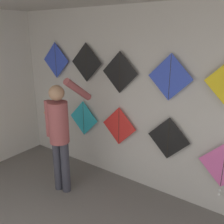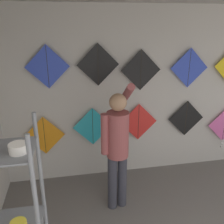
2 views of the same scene
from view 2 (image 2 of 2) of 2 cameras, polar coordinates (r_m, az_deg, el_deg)
The scene contains 11 objects.
back_panel at distance 4.16m, azimuth 6.47°, elevation 3.88°, with size 5.25×0.06×2.80m, color beige.
shopkeeper at distance 3.36m, azimuth 1.24°, elevation -6.97°, with size 0.46×0.66×1.82m.
kite_0 at distance 4.12m, azimuth -15.18°, elevation -5.24°, with size 0.64×0.01×0.64m.
kite_1 at distance 4.08m, azimuth -4.44°, elevation -3.36°, with size 0.64×0.01×0.64m.
kite_2 at distance 4.22m, azimuth 6.06°, elevation -2.29°, with size 0.64×0.01×0.64m.
kite_3 at distance 4.53m, azimuth 16.55°, elevation -1.42°, with size 0.64×0.01×0.64m.
kite_4 at distance 4.99m, azimuth 24.31°, elevation -2.85°, with size 0.64×0.04×0.78m.
kite_5 at distance 3.78m, azimuth -14.54°, elevation 9.95°, with size 0.64×0.01×0.64m.
kite_6 at distance 3.81m, azimuth -3.23°, elevation 10.74°, with size 0.64×0.01×0.64m.
kite_7 at distance 3.97m, azimuth 6.60°, elevation 9.50°, with size 0.64×0.01×0.64m.
kite_8 at distance 4.28m, azimuth 17.23°, elevation 9.59°, with size 0.64×0.01×0.64m.
Camera 2 is at (-1.20, -0.22, 2.56)m, focal length 40.00 mm.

